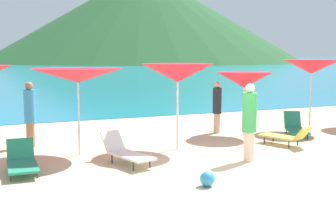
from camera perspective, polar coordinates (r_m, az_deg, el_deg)
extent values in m
cube|color=beige|center=(19.31, -7.85, -1.70)|extent=(50.00, 100.00, 0.30)
cone|color=#235128|center=(159.66, -3.08, 11.30)|extent=(109.88, 109.88, 32.26)
cylinder|color=silver|center=(11.51, -11.41, -1.15)|extent=(0.05, 0.05, 2.14)
cone|color=red|center=(11.43, -11.52, 3.72)|extent=(2.32, 2.32, 0.36)
sphere|color=silver|center=(11.42, -11.53, 4.33)|extent=(0.07, 0.07, 0.07)
cylinder|color=silver|center=(12.02, 1.22, -0.53)|extent=(0.06, 0.06, 2.21)
cone|color=red|center=(11.94, 1.23, 4.14)|extent=(2.02, 2.02, 0.50)
sphere|color=silver|center=(11.93, 1.23, 4.88)|extent=(0.07, 0.07, 0.07)
cylinder|color=silver|center=(14.37, 9.70, -0.09)|extent=(0.05, 0.05, 1.90)
cone|color=red|center=(14.30, 9.77, 3.19)|extent=(1.95, 1.95, 0.50)
sphere|color=silver|center=(14.30, 9.78, 3.82)|extent=(0.07, 0.07, 0.07)
cylinder|color=silver|center=(15.88, 17.84, 1.00)|extent=(0.06, 0.06, 2.29)
cone|color=red|center=(15.82, 17.96, 4.70)|extent=(1.91, 1.91, 0.48)
sphere|color=silver|center=(15.82, 17.98, 5.24)|extent=(0.07, 0.07, 0.07)
cube|color=white|center=(10.40, -4.72, -6.51)|extent=(0.85, 1.39, 0.05)
cube|color=white|center=(11.03, -7.11, -4.60)|extent=(0.60, 0.51, 0.47)
cylinder|color=#333338|center=(9.97, -4.48, -7.85)|extent=(0.04, 0.04, 0.21)
cylinder|color=#333338|center=(10.22, -2.32, -7.47)|extent=(0.04, 0.04, 0.21)
cylinder|color=#333338|center=(10.71, -7.20, -6.87)|extent=(0.04, 0.04, 0.21)
cylinder|color=#333338|center=(10.95, -5.14, -6.55)|extent=(0.04, 0.04, 0.21)
cube|color=#268C66|center=(14.55, 16.25, -3.19)|extent=(1.06, 1.35, 0.05)
cube|color=#268C66|center=(15.24, 15.68, -1.78)|extent=(0.62, 0.53, 0.53)
cylinder|color=#333338|center=(14.14, 15.63, -3.90)|extent=(0.04, 0.04, 0.17)
cylinder|color=#333338|center=(14.25, 17.51, -3.88)|extent=(0.04, 0.04, 0.17)
cylinder|color=#333338|center=(14.97, 14.96, -3.31)|extent=(0.04, 0.04, 0.17)
cylinder|color=#333338|center=(15.07, 16.74, -3.30)|extent=(0.04, 0.04, 0.17)
cube|color=#268C66|center=(10.11, -18.17, -7.48)|extent=(0.66, 1.26, 0.05)
cube|color=#268C66|center=(10.78, -18.45, -5.39)|extent=(0.60, 0.31, 0.48)
cylinder|color=#333338|center=(9.74, -19.57, -8.70)|extent=(0.04, 0.04, 0.16)
cylinder|color=#333338|center=(9.77, -16.45, -8.55)|extent=(0.04, 0.04, 0.16)
cylinder|color=#333338|center=(10.58, -19.74, -7.51)|extent=(0.04, 0.04, 0.16)
cylinder|color=#333338|center=(10.60, -16.87, -7.38)|extent=(0.04, 0.04, 0.16)
cube|color=#D8BF4C|center=(13.18, 14.15, -3.95)|extent=(0.87, 1.27, 0.05)
cube|color=#D8BF4C|center=(12.78, 16.91, -3.52)|extent=(0.58, 0.48, 0.40)
cylinder|color=#333338|center=(13.59, 13.36, -4.17)|extent=(0.04, 0.04, 0.20)
cylinder|color=#333338|center=(13.23, 12.28, -4.43)|extent=(0.04, 0.04, 0.20)
cylinder|color=#333338|center=(13.16, 16.30, -4.60)|extent=(0.04, 0.04, 0.20)
cylinder|color=#333338|center=(12.79, 15.27, -4.89)|extent=(0.04, 0.04, 0.20)
cylinder|color=#DBAA84|center=(14.75, 6.29, -2.33)|extent=(0.22, 0.22, 0.65)
cylinder|color=#26262D|center=(14.65, 6.33, 0.56)|extent=(0.29, 0.29, 0.85)
sphere|color=#DBAA84|center=(14.61, 6.35, 2.58)|extent=(0.21, 0.21, 0.21)
cylinder|color=#A3704C|center=(13.01, -17.24, -3.64)|extent=(0.23, 0.23, 0.70)
cylinder|color=#3399D8|center=(12.90, -17.36, -0.11)|extent=(0.31, 0.31, 0.91)
sphere|color=#A3704C|center=(12.85, -17.44, 2.36)|extent=(0.23, 0.23, 0.23)
cylinder|color=beige|center=(10.97, 10.35, -5.25)|extent=(0.26, 0.26, 0.72)
cylinder|color=#3FB259|center=(10.83, 10.43, -0.93)|extent=(0.35, 0.35, 0.94)
sphere|color=beige|center=(10.77, 10.50, 2.11)|extent=(0.24, 0.24, 0.24)
sphere|color=#3399D8|center=(8.83, 5.09, -9.43)|extent=(0.30, 0.30, 0.30)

